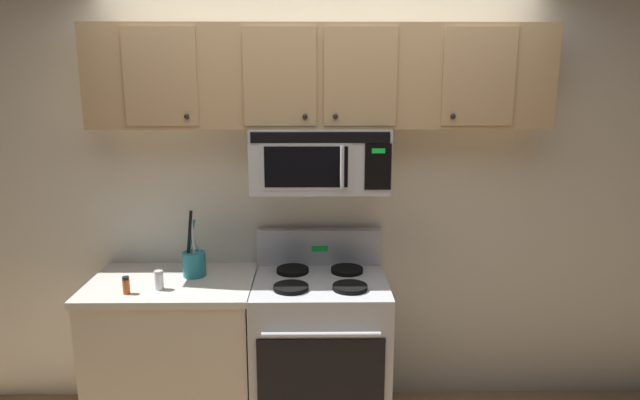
# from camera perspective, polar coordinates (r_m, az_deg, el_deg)

# --- Properties ---
(back_wall) EXTENTS (5.20, 0.10, 2.70)m
(back_wall) POSITION_cam_1_polar(r_m,az_deg,el_deg) (3.41, -0.06, 1.07)
(back_wall) COLOR silver
(back_wall) RESTS_ON ground_plane
(stove_range) EXTENTS (0.76, 0.69, 1.12)m
(stove_range) POSITION_cam_1_polar(r_m,az_deg,el_deg) (3.36, 0.01, -15.11)
(stove_range) COLOR #B7BABF
(stove_range) RESTS_ON ground_plane
(over_range_microwave) EXTENTS (0.76, 0.43, 0.35)m
(over_range_microwave) POSITION_cam_1_polar(r_m,az_deg,el_deg) (3.13, -0.02, 4.23)
(over_range_microwave) COLOR #B7BABF
(upper_cabinets) EXTENTS (2.50, 0.36, 0.55)m
(upper_cabinets) POSITION_cam_1_polar(r_m,az_deg,el_deg) (3.13, -0.02, 12.48)
(upper_cabinets) COLOR tan
(counter_segment) EXTENTS (0.93, 0.65, 0.90)m
(counter_segment) POSITION_cam_1_polar(r_m,az_deg,el_deg) (3.47, -14.51, -14.93)
(counter_segment) COLOR beige
(counter_segment) RESTS_ON ground_plane
(utensil_crock_teal) EXTENTS (0.13, 0.13, 0.39)m
(utensil_crock_teal) POSITION_cam_1_polar(r_m,az_deg,el_deg) (3.30, -12.76, -6.18)
(utensil_crock_teal) COLOR teal
(utensil_crock_teal) RESTS_ON counter_segment
(salt_shaker) EXTENTS (0.05, 0.05, 0.11)m
(salt_shaker) POSITION_cam_1_polar(r_m,az_deg,el_deg) (3.15, -16.16, -7.89)
(salt_shaker) COLOR white
(salt_shaker) RESTS_ON counter_segment
(spice_jar) EXTENTS (0.04, 0.04, 0.10)m
(spice_jar) POSITION_cam_1_polar(r_m,az_deg,el_deg) (3.15, -19.22, -8.24)
(spice_jar) COLOR #C64C19
(spice_jar) RESTS_ON counter_segment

